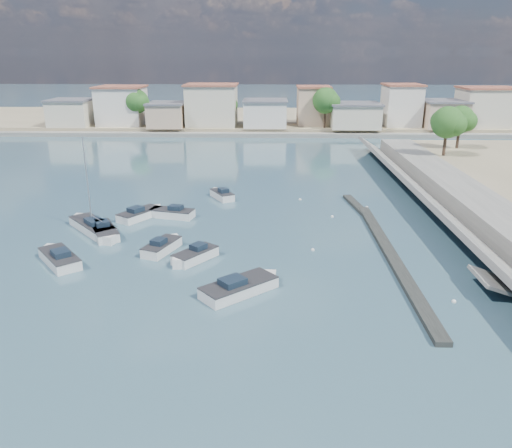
{
  "coord_description": "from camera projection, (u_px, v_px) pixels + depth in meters",
  "views": [
    {
      "loc": [
        -2.97,
        -27.68,
        15.84
      ],
      "look_at": [
        -4.14,
        14.13,
        1.4
      ],
      "focal_mm": 35.0,
      "sensor_mm": 36.0,
      "label": 1
    }
  ],
  "objects": [
    {
      "name": "mooring_buoys",
      "position": [
        356.0,
        240.0,
        44.21
      ],
      "size": [
        9.23,
        28.78,
        0.31
      ],
      "color": "white",
      "rests_on": "ground"
    },
    {
      "name": "sailboat",
      "position": [
        91.0,
        225.0,
        46.91
      ],
      "size": [
        5.72,
        6.07,
        9.0
      ],
      "color": "silver",
      "rests_on": "ground"
    },
    {
      "name": "motorboat_a",
      "position": [
        59.0,
        258.0,
        39.55
      ],
      "size": [
        4.59,
        4.99,
        1.48
      ],
      "color": "silver",
      "rests_on": "ground"
    },
    {
      "name": "motorboat_h",
      "position": [
        242.0,
        287.0,
        34.7
      ],
      "size": [
        5.57,
        5.22,
        1.48
      ],
      "color": "silver",
      "rests_on": "ground"
    },
    {
      "name": "motorboat_f",
      "position": [
        221.0,
        195.0,
        57.03
      ],
      "size": [
        3.14,
        4.02,
        1.48
      ],
      "color": "silver",
      "rests_on": "ground"
    },
    {
      "name": "shore_trees",
      "position": [
        331.0,
        106.0,
        93.36
      ],
      "size": [
        74.56,
        38.32,
        7.92
      ],
      "color": "#38281E",
      "rests_on": "ground"
    },
    {
      "name": "motorboat_c",
      "position": [
        170.0,
        213.0,
        50.51
      ],
      "size": [
        5.01,
        2.74,
        1.48
      ],
      "color": "silver",
      "rests_on": "ground"
    },
    {
      "name": "motorboat_e",
      "position": [
        142.0,
        214.0,
        50.3
      ],
      "size": [
        4.11,
        4.9,
        1.48
      ],
      "color": "silver",
      "rests_on": "ground"
    },
    {
      "name": "ground",
      "position": [
        291.0,
        173.0,
        69.04
      ],
      "size": [
        400.0,
        400.0,
        0.0
      ],
      "primitive_type": "plane",
      "color": "#2C4A59",
      "rests_on": "ground"
    },
    {
      "name": "far_shore_quay",
      "position": [
        285.0,
        135.0,
        98.2
      ],
      "size": [
        160.0,
        2.5,
        0.8
      ],
      "primitive_type": "cube",
      "color": "slate",
      "rests_on": "ground"
    },
    {
      "name": "motorboat_d",
      "position": [
        193.0,
        257.0,
        39.83
      ],
      "size": [
        3.63,
        4.07,
        1.48
      ],
      "color": "silver",
      "rests_on": "ground"
    },
    {
      "name": "far_town",
      "position": [
        337.0,
        108.0,
        102.03
      ],
      "size": [
        113.01,
        12.8,
        8.35
      ],
      "color": "beige",
      "rests_on": "far_shore_land"
    },
    {
      "name": "motorboat_g",
      "position": [
        104.0,
        232.0,
        45.17
      ],
      "size": [
        4.03,
        5.3,
        1.48
      ],
      "color": "silver",
      "rests_on": "ground"
    },
    {
      "name": "motorboat_b",
      "position": [
        163.0,
        246.0,
        41.9
      ],
      "size": [
        2.93,
        4.5,
        1.48
      ],
      "color": "silver",
      "rests_on": "ground"
    },
    {
      "name": "far_shore_land",
      "position": [
        283.0,
        120.0,
        117.95
      ],
      "size": [
        160.0,
        40.0,
        1.4
      ],
      "primitive_type": "cube",
      "color": "gray",
      "rests_on": "ground"
    },
    {
      "name": "breakwater",
      "position": [
        383.0,
        244.0,
        43.0
      ],
      "size": [
        2.0,
        31.02,
        0.35
      ],
      "color": "black",
      "rests_on": "ground"
    }
  ]
}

